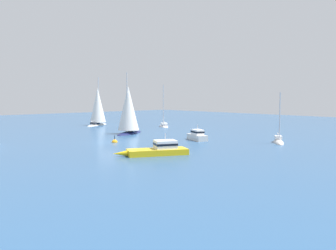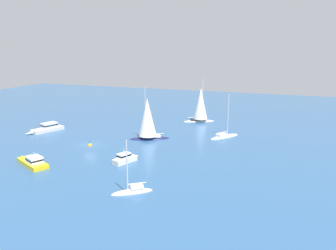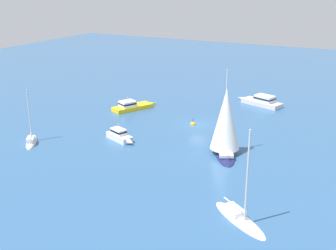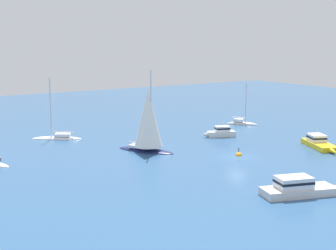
# 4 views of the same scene
# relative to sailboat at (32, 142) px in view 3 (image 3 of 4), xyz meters

# --- Properties ---
(ground_plane) EXTENTS (165.29, 165.29, 0.00)m
(ground_plane) POSITION_rel_sailboat_xyz_m (16.92, -16.19, -0.14)
(ground_plane) COLOR #2D5684
(sailboat) EXTENTS (4.98, 4.21, 7.44)m
(sailboat) POSITION_rel_sailboat_xyz_m (0.00, 0.00, 0.00)
(sailboat) COLOR silver
(sailboat) RESTS_ON ground
(sailboat_1) EXTENTS (8.12, 5.71, 10.73)m
(sailboat_1) POSITION_rel_sailboat_xyz_m (8.32, -23.58, 3.69)
(sailboat_1) COLOR #191E4C
(sailboat_1) RESTS_ON ground
(cabin_cruiser) EXTENTS (4.55, 8.62, 1.79)m
(cabin_cruiser) POSITION_rel_sailboat_xyz_m (31.26, -21.59, 0.56)
(cabin_cruiser) COLOR silver
(cabin_cruiser) RESTS_ON ground
(launch) EXTENTS (8.06, 4.99, 2.36)m
(launch) POSITION_rel_sailboat_xyz_m (18.86, -3.53, 0.44)
(launch) COLOR yellow
(launch) RESTS_ON ground
(cabin_cruiser_1) EXTENTS (2.90, 5.09, 2.31)m
(cabin_cruiser_1) POSITION_rel_sailboat_xyz_m (6.08, -9.78, 0.51)
(cabin_cruiser_1) COLOR silver
(cabin_cruiser_1) RESTS_ON ground
(sloop) EXTENTS (5.55, 6.82, 9.19)m
(sloop) POSITION_rel_sailboat_xyz_m (-5.62, -30.27, 0.02)
(sloop) COLOR white
(sloop) RESTS_ON ground
(channel_buoy) EXTENTS (0.81, 0.81, 1.38)m
(channel_buoy) POSITION_rel_sailboat_xyz_m (16.53, -15.59, -0.14)
(channel_buoy) COLOR orange
(channel_buoy) RESTS_ON ground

